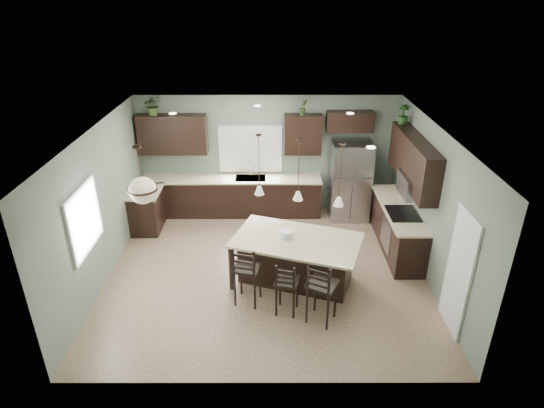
{
  "coord_description": "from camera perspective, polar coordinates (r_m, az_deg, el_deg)",
  "views": [
    {
      "loc": [
        0.09,
        -7.37,
        5.02
      ],
      "look_at": [
        0.1,
        0.4,
        1.25
      ],
      "focal_mm": 30.0,
      "sensor_mm": 36.0,
      "label": 1
    }
  ],
  "objects": [
    {
      "name": "back_upper_left",
      "position": [
        10.65,
        -12.35,
        8.54
      ],
      "size": [
        1.55,
        0.34,
        0.9
      ],
      "primitive_type": "cube",
      "color": "black",
      "rests_on": "room_shell"
    },
    {
      "name": "microwave",
      "position": [
        9.09,
        17.15,
        2.26
      ],
      "size": [
        0.4,
        0.75,
        0.4
      ],
      "primitive_type": "cube",
      "color": "gray",
      "rests_on": "right_upper_cabs"
    },
    {
      "name": "plant_back_left",
      "position": [
        10.53,
        -14.72,
        11.88
      ],
      "size": [
        0.47,
        0.43,
        0.43
      ],
      "primitive_type": "imported",
      "rotation": [
        0.0,
        0.0,
        0.27
      ],
      "color": "#355123",
      "rests_on": "back_upper_left"
    },
    {
      "name": "plant_back_right",
      "position": [
        10.24,
        3.93,
        12.04
      ],
      "size": [
        0.23,
        0.21,
        0.36
      ],
      "primitive_type": "imported",
      "rotation": [
        0.0,
        0.0,
        0.3
      ],
      "color": "#345525",
      "rests_on": "back_upper_right"
    },
    {
      "name": "plant_right_wall",
      "position": [
        9.88,
        16.14,
        10.73
      ],
      "size": [
        0.3,
        0.3,
        0.41
      ],
      "primitive_type": "imported",
      "rotation": [
        0.0,
        0.0,
        -0.41
      ],
      "color": "#244E22",
      "rests_on": "right_upper_cabs"
    },
    {
      "name": "bar_stool_right",
      "position": [
        7.45,
        6.29,
        -10.79
      ],
      "size": [
        0.59,
        0.59,
        1.18
      ],
      "primitive_type": "cube",
      "rotation": [
        0.0,
        0.0,
        -0.48
      ],
      "color": "black",
      "rests_on": "ground"
    },
    {
      "name": "right_countertop",
      "position": [
        9.56,
        15.65,
        -0.53
      ],
      "size": [
        0.66,
        2.35,
        0.04
      ],
      "primitive_type": "cube",
      "color": "beige",
      "rests_on": "right_lower_cabs"
    },
    {
      "name": "window_left",
      "position": [
        8.04,
        -22.57,
        -1.82
      ],
      "size": [
        0.02,
        1.1,
        1.0
      ],
      "primitive_type": "cube",
      "color": "white",
      "rests_on": "room_shell"
    },
    {
      "name": "left_return_countertop",
      "position": [
        10.33,
        -15.63,
        1.5
      ],
      "size": [
        0.66,
        0.96,
        0.04
      ],
      "primitive_type": "cube",
      "color": "beige",
      "rests_on": "left_return_cabs"
    },
    {
      "name": "right_upper_cabs",
      "position": [
        9.21,
        17.31,
        5.22
      ],
      "size": [
        0.34,
        2.35,
        0.9
      ],
      "primitive_type": "cube",
      "color": "black",
      "rests_on": "room_shell"
    },
    {
      "name": "back_countertop",
      "position": [
        10.66,
        -5.13,
        3.17
      ],
      "size": [
        4.2,
        0.66,
        0.04
      ],
      "primitive_type": "cube",
      "color": "beige",
      "rests_on": "back_lower_cabs"
    },
    {
      "name": "ground",
      "position": [
        8.91,
        -0.65,
        -8.38
      ],
      "size": [
        6.0,
        6.0,
        0.0
      ],
      "primitive_type": "plane",
      "color": "#9E8466",
      "rests_on": "ground"
    },
    {
      "name": "back_lower_cabs",
      "position": [
        10.87,
        -5.03,
        0.93
      ],
      "size": [
        4.2,
        0.6,
        0.9
      ],
      "primitive_type": "cube",
      "color": "black",
      "rests_on": "ground"
    },
    {
      "name": "right_lower_cabs",
      "position": [
        9.78,
        15.44,
        -3.0
      ],
      "size": [
        0.6,
        2.35,
        0.9
      ],
      "primitive_type": "cube",
      "color": "black",
      "rests_on": "ground"
    },
    {
      "name": "left_return_cabs",
      "position": [
        10.53,
        -15.43,
        -0.83
      ],
      "size": [
        0.6,
        0.9,
        0.9
      ],
      "primitive_type": "cube",
      "color": "black",
      "rests_on": "ground"
    },
    {
      "name": "pendant_center",
      "position": [
        7.54,
        3.36,
        4.29
      ],
      "size": [
        0.17,
        0.17,
        1.1
      ],
      "primitive_type": null,
      "color": "silver",
      "rests_on": "room_shell"
    },
    {
      "name": "kitchen_island",
      "position": [
        8.36,
        3.04,
        -7.17
      ],
      "size": [
        2.52,
        1.92,
        0.92
      ],
      "primitive_type": "cube",
      "rotation": [
        0.0,
        0.0,
        -0.33
      ],
      "color": "black",
      "rests_on": "ground"
    },
    {
      "name": "room_shell",
      "position": [
        8.08,
        -0.71,
        1.63
      ],
      "size": [
        6.0,
        6.0,
        6.0
      ],
      "color": "slate",
      "rests_on": "ground"
    },
    {
      "name": "bar_stool_left",
      "position": [
        7.82,
        -3.1,
        -8.72
      ],
      "size": [
        0.52,
        0.52,
        1.16
      ],
      "primitive_type": "cube",
      "rotation": [
        0.0,
        0.0,
        -0.24
      ],
      "color": "black",
      "rests_on": "ground"
    },
    {
      "name": "pantry_door",
      "position": [
        7.62,
        22.4,
        -7.97
      ],
      "size": [
        0.04,
        0.82,
        2.04
      ],
      "primitive_type": "cube",
      "color": "white",
      "rests_on": "ground"
    },
    {
      "name": "fridge_header",
      "position": [
        10.47,
        9.76,
        10.19
      ],
      "size": [
        1.05,
        0.34,
        0.45
      ],
      "primitive_type": "cube",
      "color": "black",
      "rests_on": "room_shell"
    },
    {
      "name": "cooktop",
      "position": [
        9.31,
        16.08,
        -1.14
      ],
      "size": [
        0.58,
        0.75,
        0.02
      ],
      "primitive_type": "cube",
      "color": "black",
      "rests_on": "right_countertop"
    },
    {
      "name": "back_upper_right",
      "position": [
        10.43,
        3.88,
        8.72
      ],
      "size": [
        0.85,
        0.34,
        0.9
      ],
      "primitive_type": "cube",
      "color": "black",
      "rests_on": "room_shell"
    },
    {
      "name": "pendant_right",
      "position": [
        7.4,
        8.59,
        3.6
      ],
      "size": [
        0.17,
        0.17,
        1.1
      ],
      "primitive_type": null,
      "color": "white",
      "rests_on": "room_shell"
    },
    {
      "name": "window_back",
      "position": [
        10.69,
        -2.71,
        6.93
      ],
      "size": [
        1.35,
        0.02,
        1.0
      ],
      "primitive_type": "cube",
      "color": "white",
      "rests_on": "room_shell"
    },
    {
      "name": "wall_oven_front",
      "position": [
        9.47,
        14.06,
        -3.82
      ],
      "size": [
        0.01,
        0.72,
        0.6
      ],
      "primitive_type": "cube",
      "color": "gray",
      "rests_on": "right_lower_cabs"
    },
    {
      "name": "chandelier",
      "position": [
        7.44,
        -16.19,
        3.51
      ],
      "size": [
        0.48,
        0.48,
        0.97
      ],
      "primitive_type": null,
      "color": "#F1DFC5",
      "rests_on": "room_shell"
    },
    {
      "name": "pendant_left",
      "position": [
        7.74,
        -1.65,
        4.91
      ],
      "size": [
        0.17,
        0.17,
        1.1
      ],
      "primitive_type": null,
      "color": "silver",
      "rests_on": "room_shell"
    },
    {
      "name": "serving_dish",
      "position": [
        8.13,
        1.77,
        -3.78
      ],
      "size": [
        0.24,
        0.24,
        0.14
      ],
      "primitive_type": "cylinder",
      "color": "silver",
      "rests_on": "kitchen_island"
    },
    {
      "name": "bar_stool_center",
      "position": [
        7.64,
        1.89,
        -10.35
      ],
      "size": [
        0.45,
        0.45,
        1.01
      ],
      "primitive_type": "cube",
      "rotation": [
        0.0,
        0.0,
        -0.24
      ],
      "color": "black",
      "rests_on": "ground"
    },
    {
      "name": "sink_inset",
      "position": [
        10.62,
        -2.71,
        3.26
      ],
      "size": [
        0.7,
        0.45,
        0.01
      ],
      "primitive_type": "cube",
      "color": "gray",
      "rests_on": "back_countertop"
    },
    {
      "name": "faucet",
      "position": [
        10.54,
        -2.73,
        3.92
      ],
      "size": [
        0.02,
        0.02,
        0.28
      ],
      "primitive_type": "cylinder",
      "color": "silver",
      "rests_on": "back_countertop"
    },
    {
      "name": "refrigerator",
      "position": [
        10.64,
        9.74,
        2.88
      ],
      "size": [
        0.9,
        0.74,
        1.85
      ],
      "primitive_type": "cube",
      "color": "#9998A0",
      "rests_on": "ground"
    }
  ]
}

